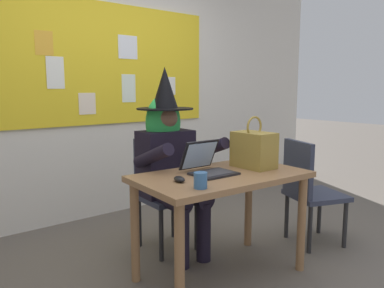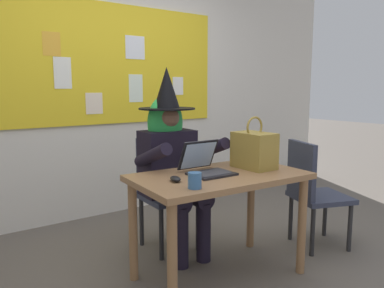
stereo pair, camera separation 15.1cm
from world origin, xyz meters
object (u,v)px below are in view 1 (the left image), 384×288
coffee_mug (200,180)px  chair_extra_corner (308,187)px  desk_main (221,189)px  person_costumed (170,153)px  computer_mouse (179,179)px  chair_at_desk (162,186)px  laptop (208,166)px  handbag (254,149)px

coffee_mug → chair_extra_corner: size_ratio=0.11×
desk_main → chair_extra_corner: size_ratio=1.37×
person_costumed → coffee_mug: (-0.34, -0.77, -0.02)m
coffee_mug → person_costumed: bearing=66.5°
chair_extra_corner → computer_mouse: bearing=-161.4°
chair_at_desk → computer_mouse: (-0.34, -0.69, 0.24)m
person_costumed → chair_extra_corner: bearing=60.4°
desk_main → laptop: bearing=130.1°
laptop → chair_extra_corner: (1.01, -0.13, -0.29)m
chair_at_desk → coffee_mug: chair_at_desk is taller
laptop → chair_extra_corner: laptop is taller
desk_main → coffee_mug: coffee_mug is taller
laptop → computer_mouse: (-0.30, -0.07, -0.03)m
chair_at_desk → chair_extra_corner: bearing=54.3°
chair_at_desk → person_costumed: (-0.01, -0.12, 0.29)m
chair_extra_corner → desk_main: bearing=-162.3°
computer_mouse → person_costumed: bearing=71.5°
computer_mouse → handbag: (0.69, 0.00, 0.12)m
laptop → chair_at_desk: bearing=87.3°
laptop → coffee_mug: bearing=-136.5°
desk_main → chair_extra_corner: bearing=-3.5°
handbag → chair_extra_corner: (0.62, -0.06, -0.38)m
desk_main → chair_at_desk: 0.70m
computer_mouse → handbag: bearing=12.4°
computer_mouse → desk_main: bearing=12.0°
chair_extra_corner → person_costumed: bearing=168.1°
desk_main → person_costumed: bearing=92.2°
desk_main → laptop: (-0.06, 0.07, 0.16)m
desk_main → handbag: bearing=0.8°
computer_mouse → chair_extra_corner: (1.31, -0.06, -0.26)m
person_costumed → chair_extra_corner: 1.20m
chair_at_desk → handbag: (0.34, -0.69, 0.36)m
laptop → handbag: size_ratio=0.86×
handbag → coffee_mug: size_ratio=3.98×
person_costumed → handbag: size_ratio=3.91×
handbag → coffee_mug: 0.72m
desk_main → coffee_mug: (-0.36, -0.20, 0.16)m
chair_at_desk → laptop: 0.68m
person_costumed → coffee_mug: person_costumed is taller
desk_main → person_costumed: size_ratio=0.82×
chair_at_desk → chair_extra_corner: size_ratio=1.02×
coffee_mug → chair_extra_corner: (1.31, 0.14, -0.29)m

